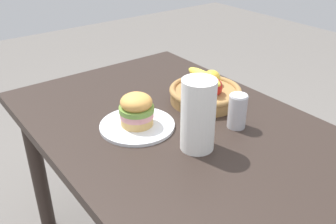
{
  "coord_description": "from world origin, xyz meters",
  "views": [
    {
      "loc": [
        0.88,
        -0.73,
        1.43
      ],
      "look_at": [
        -0.04,
        -0.04,
        0.81
      ],
      "focal_mm": 40.05,
      "sensor_mm": 36.0,
      "label": 1
    }
  ],
  "objects_px": {
    "fruit_basket": "(205,91)",
    "paper_towel_roll": "(198,115)",
    "soda_can": "(237,111)",
    "sandwich": "(137,109)",
    "plate": "(137,125)"
  },
  "relations": [
    {
      "from": "fruit_basket",
      "to": "paper_towel_roll",
      "type": "height_order",
      "value": "paper_towel_roll"
    },
    {
      "from": "soda_can",
      "to": "fruit_basket",
      "type": "relative_size",
      "value": 0.43
    },
    {
      "from": "sandwich",
      "to": "soda_can",
      "type": "height_order",
      "value": "sandwich"
    },
    {
      "from": "sandwich",
      "to": "fruit_basket",
      "type": "xyz_separation_m",
      "value": [
        -0.01,
        0.33,
        -0.03
      ]
    },
    {
      "from": "plate",
      "to": "fruit_basket",
      "type": "height_order",
      "value": "fruit_basket"
    },
    {
      "from": "paper_towel_roll",
      "to": "soda_can",
      "type": "bearing_deg",
      "value": 94.78
    },
    {
      "from": "soda_can",
      "to": "paper_towel_roll",
      "type": "distance_m",
      "value": 0.21
    },
    {
      "from": "plate",
      "to": "sandwich",
      "type": "distance_m",
      "value": 0.07
    },
    {
      "from": "soda_can",
      "to": "fruit_basket",
      "type": "distance_m",
      "value": 0.22
    },
    {
      "from": "sandwich",
      "to": "fruit_basket",
      "type": "bearing_deg",
      "value": 91.23
    },
    {
      "from": "plate",
      "to": "sandwich",
      "type": "xyz_separation_m",
      "value": [
        0.0,
        0.0,
        0.07
      ]
    },
    {
      "from": "sandwich",
      "to": "fruit_basket",
      "type": "relative_size",
      "value": 0.43
    },
    {
      "from": "soda_can",
      "to": "fruit_basket",
      "type": "bearing_deg",
      "value": 168.07
    },
    {
      "from": "fruit_basket",
      "to": "paper_towel_roll",
      "type": "relative_size",
      "value": 1.21
    },
    {
      "from": "fruit_basket",
      "to": "sandwich",
      "type": "bearing_deg",
      "value": -88.77
    }
  ]
}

